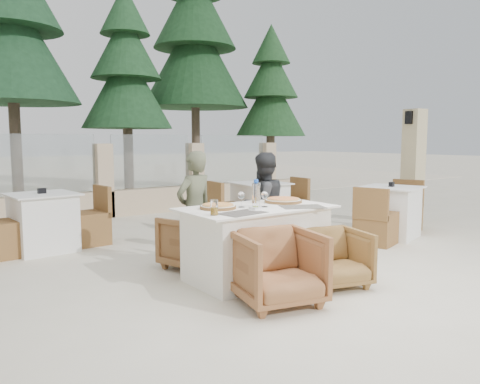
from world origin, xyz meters
TOP-DOWN VIEW (x-y plane):
  - ground at (0.00, 0.00)m, footprint 80.00×80.00m
  - sand_patch at (0.00, 14.00)m, footprint 30.00×16.00m
  - perimeter_wall_far at (0.00, 4.80)m, footprint 10.00×0.34m
  - lantern_pillar at (4.20, 1.00)m, footprint 0.34×0.34m
  - pine_mid_left at (-1.00, 7.50)m, footprint 2.86×2.86m
  - pine_centre at (1.50, 7.20)m, footprint 2.20×2.20m
  - pine_mid_right at (3.80, 7.80)m, footprint 2.99×2.99m
  - pine_far_right at (5.50, 6.50)m, footprint 1.98×1.98m
  - dining_table at (-0.08, -0.03)m, footprint 1.60×0.90m
  - placemat_near_left at (-0.46, -0.28)m, footprint 0.49×0.36m
  - placemat_near_right at (0.30, -0.31)m, footprint 0.53×0.46m
  - pizza_left at (-0.49, 0.10)m, footprint 0.45×0.45m
  - pizza_right at (0.37, 0.07)m, footprint 0.55×0.55m
  - water_bottle at (-0.09, -0.03)m, footprint 0.11×0.11m
  - wine_glass_centre at (-0.23, 0.04)m, footprint 0.10×0.10m
  - wine_glass_near at (-0.02, -0.08)m, footprint 0.10×0.10m
  - beer_glass_left at (-0.74, -0.23)m, footprint 0.07×0.07m
  - beer_glass_right at (0.13, 0.24)m, footprint 0.09×0.09m
  - olive_dish at (-0.24, -0.21)m, footprint 0.11×0.11m
  - armchair_far_left at (-0.40, 0.71)m, footprint 0.84×0.86m
  - armchair_far_right at (0.50, 0.83)m, footprint 0.79×0.80m
  - armchair_near_left at (-0.41, -0.75)m, footprint 0.86×0.88m
  - armchair_near_right at (0.39, -0.69)m, footprint 0.76×0.77m
  - diner_left at (-0.43, 0.67)m, footprint 0.55×0.41m
  - diner_right at (0.47, 0.56)m, footprint 0.67×0.54m
  - bg_table_a at (-1.61, 2.60)m, footprint 1.70×0.96m
  - bg_table_b at (1.68, 2.15)m, footprint 1.71×0.97m
  - bg_table_c at (2.87, 0.46)m, footprint 1.81×1.28m

SIDE VIEW (x-z plane):
  - ground at x=0.00m, z-range 0.00..0.00m
  - sand_patch at x=0.00m, z-range 0.00..0.01m
  - armchair_near_right at x=0.39m, z-range 0.00..0.57m
  - armchair_far_right at x=0.50m, z-range 0.00..0.60m
  - armchair_far_left at x=-0.40m, z-range 0.00..0.62m
  - armchair_near_left at x=-0.41m, z-range 0.00..0.67m
  - dining_table at x=-0.08m, z-range 0.00..0.77m
  - bg_table_a at x=-1.61m, z-range 0.00..0.77m
  - bg_table_b at x=1.68m, z-range 0.00..0.77m
  - bg_table_c at x=2.87m, z-range 0.00..0.77m
  - diner_right at x=0.47m, z-range 0.00..1.32m
  - diner_left at x=-0.43m, z-range 0.00..1.35m
  - placemat_near_left at x=-0.46m, z-range 0.77..0.77m
  - placemat_near_right at x=0.30m, z-range 0.77..0.77m
  - olive_dish at x=-0.24m, z-range 0.77..0.81m
  - pizza_left at x=-0.49m, z-range 0.77..0.82m
  - pizza_right at x=0.37m, z-range 0.77..0.82m
  - perimeter_wall_far at x=0.00m, z-range 0.00..1.60m
  - beer_glass_right at x=0.13m, z-range 0.77..0.91m
  - beer_glass_left at x=-0.74m, z-range 0.77..0.92m
  - wine_glass_centre at x=-0.23m, z-range 0.77..0.95m
  - wine_glass_near at x=-0.02m, z-range 0.77..0.95m
  - water_bottle at x=-0.09m, z-range 0.77..1.06m
  - lantern_pillar at x=4.20m, z-range 0.00..2.00m
  - pine_far_right at x=5.50m, z-range 0.00..4.50m
  - pine_centre at x=1.50m, z-range 0.00..5.00m
  - pine_mid_left at x=-1.00m, z-range 0.00..6.50m
  - pine_mid_right at x=3.80m, z-range 0.00..6.80m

